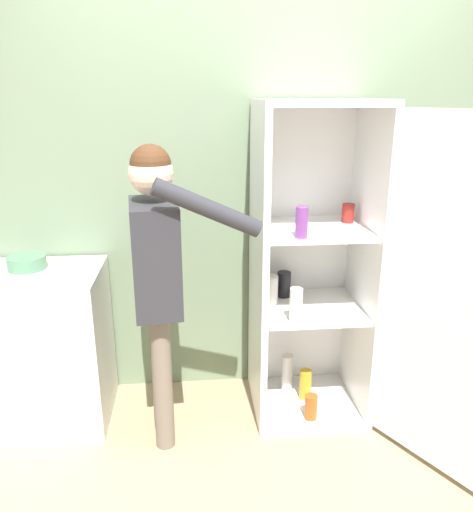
% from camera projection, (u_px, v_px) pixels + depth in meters
% --- Properties ---
extents(ground_plane, '(12.00, 12.00, 0.00)m').
position_uv_depth(ground_plane, '(278.00, 484.00, 2.41)').
color(ground_plane, tan).
extents(wall_back, '(7.00, 0.06, 2.55)m').
position_uv_depth(wall_back, '(256.00, 187.00, 2.95)').
color(wall_back, gray).
rests_on(wall_back, ground_plane).
extents(refrigerator, '(0.99, 1.13, 1.77)m').
position_uv_depth(refrigerator, '(336.00, 273.00, 2.70)').
color(refrigerator, white).
rests_on(refrigerator, ground_plane).
extents(person, '(0.64, 0.52, 1.58)m').
position_uv_depth(person, '(157.00, 262.00, 2.45)').
color(person, '#726656').
rests_on(person, ground_plane).
extents(counter, '(0.67, 0.55, 0.89)m').
position_uv_depth(counter, '(46.00, 347.00, 2.79)').
color(counter, white).
rests_on(counter, ground_plane).
extents(bowl, '(0.20, 0.20, 0.07)m').
position_uv_depth(bowl, '(27.00, 262.00, 2.70)').
color(bowl, '#517F5B').
rests_on(bowl, counter).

